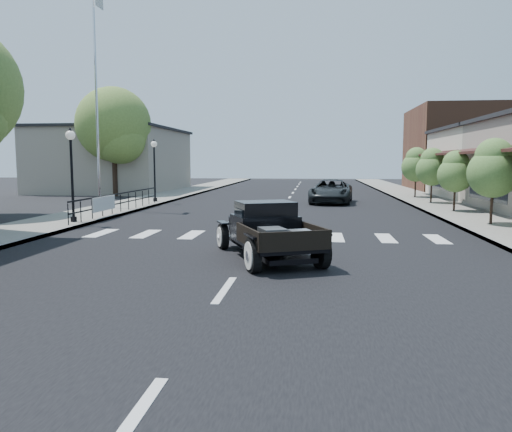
# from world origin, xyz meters

# --- Properties ---
(ground) EXTENTS (120.00, 120.00, 0.00)m
(ground) POSITION_xyz_m (0.00, 0.00, 0.00)
(ground) COLOR black
(ground) RESTS_ON ground
(road) EXTENTS (14.00, 80.00, 0.02)m
(road) POSITION_xyz_m (0.00, 15.00, 0.01)
(road) COLOR black
(road) RESTS_ON ground
(road_markings) EXTENTS (12.00, 60.00, 0.06)m
(road_markings) POSITION_xyz_m (0.00, 10.00, 0.00)
(road_markings) COLOR silver
(road_markings) RESTS_ON ground
(sidewalk_left) EXTENTS (3.00, 80.00, 0.15)m
(sidewalk_left) POSITION_xyz_m (-8.50, 15.00, 0.07)
(sidewalk_left) COLOR gray
(sidewalk_left) RESTS_ON ground
(sidewalk_right) EXTENTS (3.00, 80.00, 0.15)m
(sidewalk_right) POSITION_xyz_m (8.50, 15.00, 0.07)
(sidewalk_right) COLOR gray
(sidewalk_right) RESTS_ON ground
(low_building_left) EXTENTS (10.00, 12.00, 5.00)m
(low_building_left) POSITION_xyz_m (-15.00, 28.00, 2.50)
(low_building_left) COLOR gray
(low_building_left) RESTS_ON ground
(far_building_right) EXTENTS (11.00, 10.00, 7.00)m
(far_building_right) POSITION_xyz_m (15.50, 32.00, 3.50)
(far_building_right) COLOR brown
(far_building_right) RESTS_ON ground
(railing) EXTENTS (0.08, 10.00, 1.00)m
(railing) POSITION_xyz_m (-7.30, 10.00, 0.65)
(railing) COLOR black
(railing) RESTS_ON sidewalk_left
(banner) EXTENTS (0.04, 2.20, 0.60)m
(banner) POSITION_xyz_m (-7.22, 8.00, 0.45)
(banner) COLOR silver
(banner) RESTS_ON sidewalk_left
(lamp_post_b) EXTENTS (0.36, 0.36, 3.63)m
(lamp_post_b) POSITION_xyz_m (-7.60, 6.00, 1.97)
(lamp_post_b) COLOR black
(lamp_post_b) RESTS_ON sidewalk_left
(lamp_post_c) EXTENTS (0.36, 0.36, 3.63)m
(lamp_post_c) POSITION_xyz_m (-7.60, 16.00, 1.97)
(lamp_post_c) COLOR black
(lamp_post_c) RESTS_ON sidewalk_left
(flagpole) EXTENTS (0.12, 0.12, 11.00)m
(flagpole) POSITION_xyz_m (-9.20, 12.00, 5.65)
(flagpole) COLOR silver
(flagpole) RESTS_ON sidewalk_left
(big_tree_far) EXTENTS (5.25, 5.25, 7.71)m
(big_tree_far) POSITION_xyz_m (-12.50, 22.00, 3.86)
(big_tree_far) COLOR #5A7733
(big_tree_far) RESTS_ON ground
(small_tree_b) EXTENTS (1.85, 1.85, 3.08)m
(small_tree_b) POSITION_xyz_m (8.30, 7.24, 1.69)
(small_tree_b) COLOR #4B7033
(small_tree_b) RESTS_ON sidewalk_right
(small_tree_c) EXTENTS (1.65, 1.65, 2.75)m
(small_tree_c) POSITION_xyz_m (8.30, 12.27, 1.52)
(small_tree_c) COLOR #4B7033
(small_tree_c) RESTS_ON sidewalk_right
(small_tree_d) EXTENTS (1.79, 1.79, 2.99)m
(small_tree_d) POSITION_xyz_m (8.30, 17.06, 1.64)
(small_tree_d) COLOR #4B7033
(small_tree_d) RESTS_ON sidewalk_right
(small_tree_e) EXTENTS (1.88, 1.88, 3.13)m
(small_tree_e) POSITION_xyz_m (8.30, 21.64, 1.72)
(small_tree_e) COLOR #4B7033
(small_tree_e) RESTS_ON sidewalk_right
(hotrod_pickup) EXTENTS (3.56, 4.77, 1.50)m
(hotrod_pickup) POSITION_xyz_m (0.52, 0.27, 0.75)
(hotrod_pickup) COLOR black
(hotrod_pickup) RESTS_ON ground
(second_car) EXTENTS (2.84, 5.25, 1.40)m
(second_car) POSITION_xyz_m (2.68, 17.63, 0.70)
(second_car) COLOR black
(second_car) RESTS_ON ground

